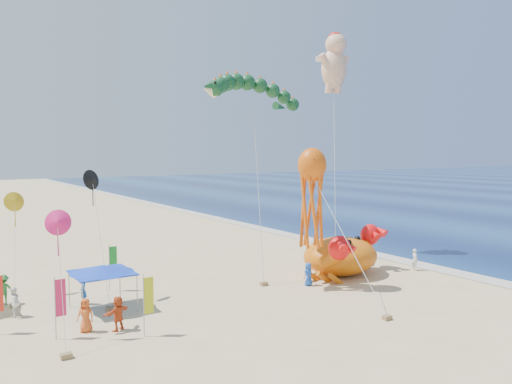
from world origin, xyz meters
TOP-DOWN VIEW (x-y plane):
  - ground at (0.00, 0.00)m, footprint 320.00×320.00m
  - foam_strip at (12.00, 0.00)m, footprint 320.00×320.00m
  - crab_inflatable at (4.10, -0.70)m, footprint 8.25×7.12m
  - dragon_kite at (-1.75, 3.01)m, footprint 10.53×5.74m
  - cherub_kite at (9.48, 6.27)m, footprint 4.63×5.17m
  - octopus_kite at (-0.23, -2.28)m, footprint 2.05×8.59m
  - canopy_blue at (-13.72, 0.98)m, footprint 3.72×3.72m
  - feather_flags at (-15.33, -0.62)m, footprint 8.09×9.35m
  - beachgoers at (-12.92, 0.33)m, footprint 29.54×9.45m
  - small_kites at (-15.89, 2.46)m, footprint 5.40×13.52m

SIDE VIEW (x-z plane):
  - ground at x=0.00m, z-range 0.00..0.00m
  - foam_strip at x=12.00m, z-range 0.01..0.01m
  - beachgoers at x=-12.92m, z-range -0.04..1.83m
  - crab_inflatable at x=4.10m, z-range -0.21..3.40m
  - feather_flags at x=-15.33m, z-range 0.41..3.61m
  - canopy_blue at x=-13.72m, z-range 1.09..3.80m
  - small_kites at x=-15.89m, z-range 1.77..10.13m
  - octopus_kite at x=-0.23m, z-range 1.98..11.71m
  - dragon_kite at x=-1.75m, z-range 6.28..21.17m
  - cherub_kite at x=9.48m, z-range 7.56..27.92m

